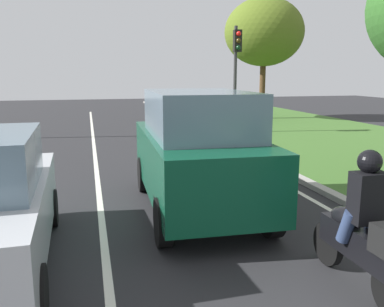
% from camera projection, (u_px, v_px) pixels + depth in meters
% --- Properties ---
extents(ground_plane, '(60.00, 60.00, 0.00)m').
position_uv_depth(ground_plane, '(118.00, 157.00, 12.97)').
color(ground_plane, '#262628').
extents(lane_line_center, '(0.12, 32.00, 0.01)m').
position_uv_depth(lane_line_center, '(95.00, 158.00, 12.81)').
color(lane_line_center, silver).
rests_on(lane_line_center, ground).
extents(lane_line_right_edge, '(0.12, 32.00, 0.01)m').
position_uv_depth(lane_line_right_edge, '(226.00, 152.00, 13.84)').
color(lane_line_right_edge, silver).
rests_on(lane_line_right_edge, ground).
extents(grass_verge_right, '(9.00, 48.00, 0.06)m').
position_uv_depth(grass_verge_right, '(353.00, 145.00, 15.01)').
color(grass_verge_right, '#3D6628').
rests_on(grass_verge_right, ground).
extents(curb_right, '(0.24, 48.00, 0.12)m').
position_uv_depth(curb_right, '(240.00, 149.00, 13.95)').
color(curb_right, '#9E9B93').
rests_on(curb_right, ground).
extents(car_suv_ahead, '(2.10, 4.57, 2.28)m').
position_uv_depth(car_suv_ahead, '(198.00, 151.00, 7.68)').
color(car_suv_ahead, '#0C472D').
rests_on(car_suv_ahead, ground).
extents(motorcycle, '(0.40, 1.90, 1.01)m').
position_uv_depth(motorcycle, '(365.00, 248.00, 4.85)').
color(motorcycle, black).
rests_on(motorcycle, ground).
extents(rider_person, '(0.50, 0.40, 1.16)m').
position_uv_depth(rider_person, '(367.00, 196.00, 4.78)').
color(rider_person, black).
rests_on(rider_person, ground).
extents(traffic_light_near_right, '(0.32, 0.50, 4.54)m').
position_uv_depth(traffic_light_near_right, '(236.00, 61.00, 17.31)').
color(traffic_light_near_right, '#2D2D2D').
rests_on(traffic_light_near_right, ground).
extents(tree_roadside_far, '(4.35, 4.35, 6.67)m').
position_uv_depth(tree_roadside_far, '(264.00, 32.00, 22.61)').
color(tree_roadside_far, '#4C331E').
rests_on(tree_roadside_far, ground).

